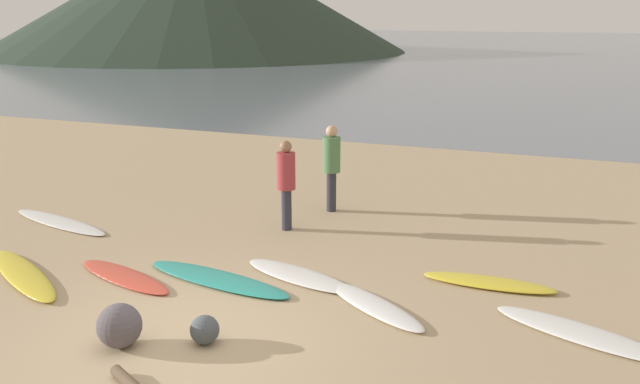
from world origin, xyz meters
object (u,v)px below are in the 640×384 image
Objects in this scene: surfboard_3 at (217,279)px; beach_rock_far at (119,326)px; surfboard_6 at (489,283)px; person_0 at (286,178)px; surfboard_0 at (60,222)px; beach_rock_near at (205,330)px; surfboard_7 at (582,334)px; surfboard_1 at (23,274)px; surfboard_5 at (374,305)px; surfboard_4 at (299,275)px; person_1 at (332,161)px; surfboard_2 at (124,276)px.

beach_rock_far is at bearing -82.37° from surfboard_3.
person_0 reaches higher than surfboard_6.
person_0 is at bearing 30.83° from surfboard_0.
beach_rock_near reaches higher than surfboard_0.
person_0 reaches higher than surfboard_7.
person_0 is at bearing 174.93° from surfboard_7.
surfboard_7 is (5.16, 0.13, -0.00)m from surfboard_3.
surfboard_6 is 1.16× the size of person_0.
person_0 is at bearing 80.73° from surfboard_1.
beach_rock_near is at bearing -101.05° from surfboard_5.
person_0 reaches higher than surfboard_3.
surfboard_3 is (4.21, -1.35, 0.01)m from surfboard_0.
surfboard_5 is at bearing -155.72° from surfboard_7.
person_0 is (-2.49, 2.65, 0.95)m from surfboard_5.
beach_rock_near is at bearing -17.32° from surfboard_0.
surfboard_0 is 4.43m from surfboard_3.
surfboard_4 is 2.86m from surfboard_6.
surfboard_4 is (3.97, 1.50, -0.01)m from surfboard_1.
surfboard_6 is (3.86, 1.32, 0.01)m from surfboard_3.
person_0 is 0.96× the size of person_1.
surfboard_1 is 7.09m from surfboard_6.
surfboard_1 is 3.01m from surfboard_3.
person_1 is (4.58, 2.66, 1.01)m from surfboard_0.
surfboard_7 is (2.67, 0.17, -0.01)m from surfboard_5.
surfboard_2 is at bearing 126.00° from beach_rock_far.
beach_rock_far is (2.76, -1.23, 0.22)m from surfboard_1.
surfboard_1 is 8.10m from surfboard_7.
person_1 is (0.37, 1.40, 0.04)m from person_0.
surfboard_5 is 0.84× the size of surfboard_7.
surfboard_6 is 0.85× the size of surfboard_7.
surfboard_7 is 5.81m from person_0.
surfboard_7 is at bearing 11.90° from surfboard_4.
surfboard_7 is at bearing 22.96° from surfboard_2.
surfboard_0 is 1.38× the size of surfboard_6.
surfboard_4 is 1.20× the size of person_0.
surfboard_7 is at bearing 23.22° from beach_rock_near.
surfboard_3 reaches higher than surfboard_0.
surfboard_5 is at bearing -5.62° from surfboard_4.
surfboard_1 is 4.24m from surfboard_4.
person_1 is (-4.79, 3.88, 1.00)m from surfboard_7.
surfboard_2 is at bearing 38.31° from person_0.
person_0 reaches higher than beach_rock_near.
surfboard_6 is 5.37× the size of beach_rock_near.
surfboard_1 reaches higher than surfboard_2.
beach_rock_near reaches higher than surfboard_4.
surfboard_4 is at bearing 83.01° from beach_rock_near.
surfboard_0 is 1.39× the size of surfboard_5.
surfboard_6 is (6.73, 2.25, -0.00)m from surfboard_1.
surfboard_6 is (1.37, 1.36, 0.00)m from surfboard_5.
surfboard_2 is 2.57m from beach_rock_near.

